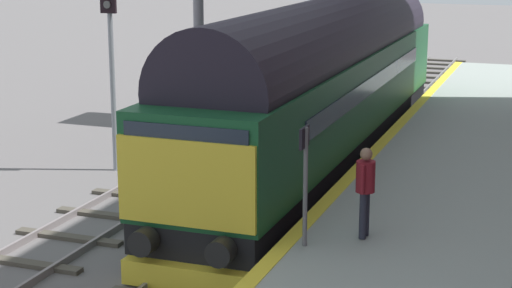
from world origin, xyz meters
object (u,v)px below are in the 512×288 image
object	(u,v)px
platform_number_sign	(305,168)
waiting_passenger	(365,184)
diesel_locomotive	(325,80)
signal_post_mid	(111,59)

from	to	relation	value
platform_number_sign	waiting_passenger	world-z (taller)	platform_number_sign
diesel_locomotive	signal_post_mid	xyz separation A→B (m)	(-5.31, -2.16, 0.60)
diesel_locomotive	waiting_passenger	world-z (taller)	diesel_locomotive
signal_post_mid	diesel_locomotive	bearing A→B (deg)	22.10
platform_number_sign	waiting_passenger	xyz separation A→B (m)	(0.88, 0.79, -0.41)
signal_post_mid	waiting_passenger	world-z (taller)	signal_post_mid
waiting_passenger	diesel_locomotive	bearing A→B (deg)	23.13
signal_post_mid	platform_number_sign	bearing A→B (deg)	-41.21
platform_number_sign	diesel_locomotive	bearing A→B (deg)	103.50
diesel_locomotive	platform_number_sign	bearing A→B (deg)	-76.50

